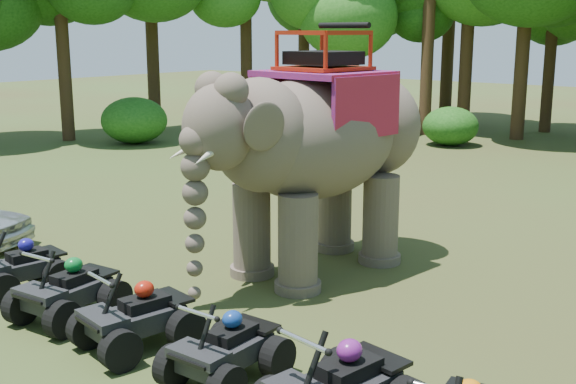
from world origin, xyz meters
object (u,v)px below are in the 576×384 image
atv_0 (19,260)px  atv_4 (340,377)px  atv_2 (136,308)px  elephant (319,151)px  atv_1 (67,283)px  atv_3 (226,340)px

atv_0 → atv_4: bearing=6.5°
atv_2 → atv_4: 3.67m
elephant → atv_0: 5.91m
elephant → atv_0: elephant is taller
atv_4 → elephant: bearing=137.8°
atv_1 → atv_4: atv_4 is taller
atv_1 → atv_2: 1.75m
atv_3 → atv_2: bearing=-179.6°
atv_3 → atv_4: (1.89, -0.05, 0.08)m
elephant → atv_2: size_ratio=3.35×
atv_1 → atv_3: 3.53m
atv_3 → atv_4: bearing=-2.9°
elephant → atv_1: (-1.66, -4.67, -1.76)m
atv_1 → atv_4: size_ratio=0.93×
atv_2 → atv_0: bearing=-174.3°
atv_0 → atv_1: 1.84m
atv_0 → atv_3: (5.35, -0.21, 0.00)m
atv_0 → atv_4: 7.25m
atv_2 → atv_3: atv_2 is taller
elephant → atv_3: size_ratio=3.52×
elephant → atv_2: bearing=-82.1°
elephant → atv_1: size_ratio=3.35×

